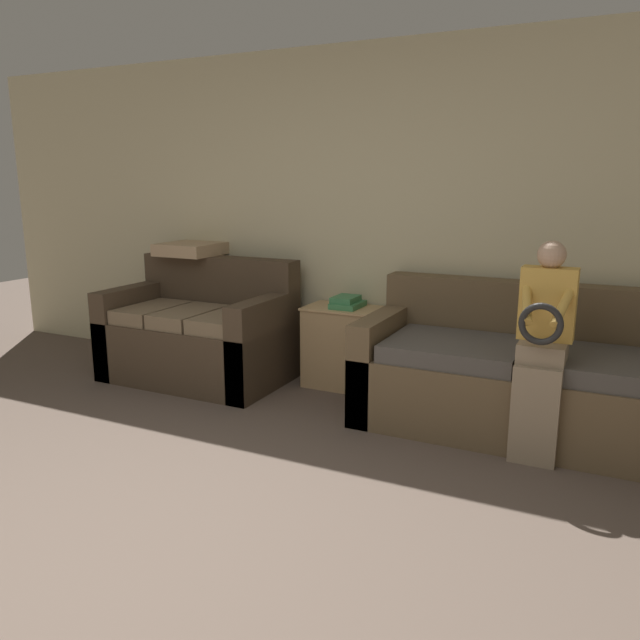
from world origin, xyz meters
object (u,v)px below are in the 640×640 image
at_px(throw_pillow, 191,249).
at_px(book_stack, 347,302).
at_px(couch_side, 200,336).
at_px(child_left_seated, 543,342).
at_px(side_shelf, 345,346).
at_px(couch_main, 527,379).

bearing_deg(throw_pillow, book_stack, 0.84).
bearing_deg(couch_side, book_stack, 15.26).
distance_m(child_left_seated, side_shelf, 1.67).
xyz_separation_m(child_left_seated, book_stack, (-1.49, 0.66, -0.01)).
bearing_deg(couch_main, side_shelf, 169.12).
relative_size(couch_main, book_stack, 7.39).
distance_m(couch_main, book_stack, 1.44).
relative_size(child_left_seated, side_shelf, 1.99).
bearing_deg(couch_side, throw_pillow, 134.00).
bearing_deg(couch_main, book_stack, 168.73).
relative_size(couch_main, throw_pillow, 4.46).
relative_size(couch_main, couch_side, 1.47).
bearing_deg(side_shelf, couch_side, -165.08).
relative_size(side_shelf, throw_pillow, 1.34).
bearing_deg(couch_main, child_left_seated, -73.20).
xyz_separation_m(couch_side, side_shelf, (1.14, 0.30, -0.03)).
relative_size(child_left_seated, throw_pillow, 2.66).
bearing_deg(book_stack, couch_side, -164.74).
distance_m(child_left_seated, throw_pillow, 3.00).
height_order(couch_side, book_stack, couch_side).
xyz_separation_m(child_left_seated, side_shelf, (-1.49, 0.65, -0.36)).
bearing_deg(child_left_seated, side_shelf, 156.41).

